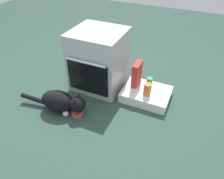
# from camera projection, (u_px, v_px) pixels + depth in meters

# --- Properties ---
(ground) EXTENTS (8.00, 8.00, 0.00)m
(ground) POSITION_uv_depth(u_px,v_px,m) (85.00, 105.00, 2.34)
(ground) COLOR #284238
(oven) EXTENTS (0.58, 0.59, 0.69)m
(oven) POSITION_uv_depth(u_px,v_px,m) (99.00, 60.00, 2.45)
(oven) COLOR #B7BABF
(oven) RESTS_ON ground
(pantry_cabinet) EXTENTS (0.53, 0.41, 0.11)m
(pantry_cabinet) POSITION_uv_depth(u_px,v_px,m) (146.00, 94.00, 2.41)
(pantry_cabinet) COLOR white
(pantry_cabinet) RESTS_ON ground
(food_bowl) EXTENTS (0.13, 0.13, 0.08)m
(food_bowl) POSITION_uv_depth(u_px,v_px,m) (78.00, 112.00, 2.21)
(food_bowl) COLOR #C64C47
(food_bowl) RESTS_ON ground
(cat) EXTENTS (0.78, 0.26, 0.24)m
(cat) POSITION_uv_depth(u_px,v_px,m) (61.00, 102.00, 2.20)
(cat) COLOR black
(cat) RESTS_ON ground
(soda_can) EXTENTS (0.07, 0.07, 0.12)m
(soda_can) POSITION_uv_depth(u_px,v_px,m) (149.00, 83.00, 2.39)
(soda_can) COLOR green
(soda_can) RESTS_ON pantry_cabinet
(cereal_box) EXTENTS (0.07, 0.18, 0.28)m
(cereal_box) POSITION_uv_depth(u_px,v_px,m) (137.00, 74.00, 2.39)
(cereal_box) COLOR #B72D28
(cereal_box) RESTS_ON pantry_cabinet
(sauce_jar) EXTENTS (0.08, 0.08, 0.14)m
(sauce_jar) POSITION_uv_depth(u_px,v_px,m) (147.00, 90.00, 2.27)
(sauce_jar) COLOR #D16023
(sauce_jar) RESTS_ON pantry_cabinet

